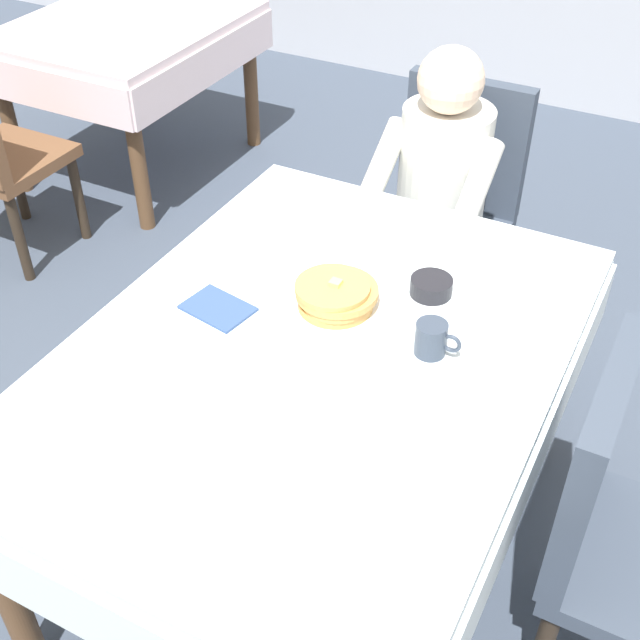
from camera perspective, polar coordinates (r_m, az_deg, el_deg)
ground_plane at (r=2.50m, az=-0.26°, el=-14.90°), size 14.00×14.00×0.00m
dining_table_main at (r=2.02m, az=-0.32°, el=-3.87°), size 1.12×1.52×0.74m
chair_diner at (r=2.99m, az=9.11°, el=8.44°), size 0.44×0.45×0.93m
diner_person at (r=2.79m, az=8.26°, el=9.49°), size 0.40×0.43×1.12m
chair_right_side at (r=1.98m, az=20.38°, el=-13.24°), size 0.45×0.44×0.93m
plate_breakfast at (r=2.06m, az=1.06°, el=0.75°), size 0.28×0.28×0.02m
breakfast_stack at (r=2.03m, az=1.09°, el=1.72°), size 0.21×0.21×0.08m
cup_coffee at (r=1.93m, az=7.79°, el=-1.31°), size 0.11×0.08×0.08m
bowl_butter at (r=2.13m, az=7.75°, el=2.33°), size 0.11×0.11×0.04m
syrup_pitcher at (r=2.22m, az=-2.07°, el=4.81°), size 0.08×0.08×0.07m
fork_left_of_plate at (r=2.12m, az=-3.77°, el=1.80°), size 0.03×0.18×0.00m
knife_right_of_plate at (r=1.99m, az=5.69°, el=-1.26°), size 0.02×0.20×0.00m
spoon_near_edge at (r=1.85m, az=-3.90°, el=-4.89°), size 0.15×0.02×0.00m
napkin_folded at (r=2.08m, az=-7.12°, el=0.82°), size 0.19×0.15×0.01m
background_table_far at (r=4.14m, az=-13.25°, el=18.11°), size 0.92×1.12×0.74m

